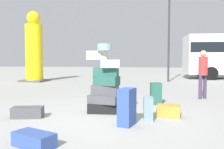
{
  "coord_description": "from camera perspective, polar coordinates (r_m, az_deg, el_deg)",
  "views": [
    {
      "loc": [
        1.25,
        -5.5,
        1.34
      ],
      "look_at": [
        -0.13,
        1.36,
        0.92
      ],
      "focal_mm": 37.68,
      "sensor_mm": 36.0,
      "label": 1
    }
  ],
  "objects": [
    {
      "name": "ground_plane",
      "position": [
        5.8,
        -1.39,
        -9.89
      ],
      "size": [
        80.0,
        80.0,
        0.0
      ],
      "primitive_type": "plane",
      "color": "#9E9E99"
    },
    {
      "name": "suitcase_tower",
      "position": [
        6.02,
        -1.82,
        -2.51
      ],
      "size": [
        0.93,
        0.65,
        1.75
      ],
      "color": "black",
      "rests_on": "ground"
    },
    {
      "name": "suitcase_charcoal_left_side",
      "position": [
        5.9,
        -19.78,
        -8.61
      ],
      "size": [
        0.76,
        0.5,
        0.25
      ],
      "primitive_type": "cube",
      "rotation": [
        0.0,
        0.0,
        0.26
      ],
      "color": "#4C4C51",
      "rests_on": "ground"
    },
    {
      "name": "suitcase_tan_white_trunk",
      "position": [
        5.78,
        13.55,
        -8.59
      ],
      "size": [
        0.57,
        0.42,
        0.28
      ],
      "primitive_type": "cube",
      "rotation": [
        0.0,
        0.0,
        -0.1
      ],
      "color": "#B28C33",
      "rests_on": "ground"
    },
    {
      "name": "suitcase_slate_upright_blue",
      "position": [
        5.37,
        8.76,
        -8.17
      ],
      "size": [
        0.24,
        0.38,
        0.52
      ],
      "primitive_type": "cube",
      "rotation": [
        0.0,
        0.0,
        0.11
      ],
      "color": "gray",
      "rests_on": "ground"
    },
    {
      "name": "suitcase_navy_foreground_far",
      "position": [
        3.95,
        -18.41,
        -14.78
      ],
      "size": [
        0.75,
        0.54,
        0.22
      ],
      "primitive_type": "cube",
      "rotation": [
        0.0,
        0.0,
        -0.35
      ],
      "color": "#334F99",
      "rests_on": "ground"
    },
    {
      "name": "suitcase_navy_behind_tower",
      "position": [
        4.87,
        3.62,
        -7.84
      ],
      "size": [
        0.36,
        0.49,
        0.77
      ],
      "primitive_type": "cube",
      "rotation": [
        0.0,
        0.0,
        -0.25
      ],
      "color": "#334F99",
      "rests_on": "ground"
    },
    {
      "name": "suitcase_teal_right_side",
      "position": [
        7.28,
        10.58,
        -4.57
      ],
      "size": [
        0.37,
        0.35,
        0.66
      ],
      "primitive_type": "cube",
      "rotation": [
        0.0,
        0.0,
        0.2
      ],
      "color": "#26594C",
      "rests_on": "ground"
    },
    {
      "name": "person_bearded_onlooker",
      "position": [
        8.71,
        21.21,
        1.02
      ],
      "size": [
        0.3,
        0.3,
        1.68
      ],
      "rotation": [
        0.0,
        0.0,
        -2.46
      ],
      "color": "#3F334C",
      "rests_on": "ground"
    },
    {
      "name": "yellow_dummy_statue",
      "position": [
        15.72,
        -18.36,
        5.57
      ],
      "size": [
        1.5,
        1.5,
        4.41
      ],
      "color": "yellow",
      "rests_on": "ground"
    },
    {
      "name": "lamp_post",
      "position": [
        15.45,
        13.71,
        15.1
      ],
      "size": [
        0.36,
        0.36,
        7.01
      ],
      "color": "#333338",
      "rests_on": "ground"
    }
  ]
}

